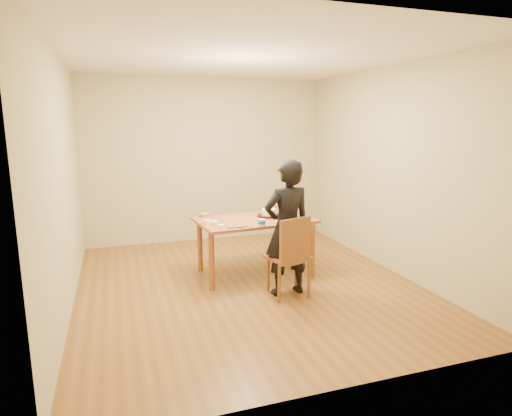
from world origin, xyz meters
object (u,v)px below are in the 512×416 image
object	(u,v)px
dining_table	(255,220)
person	(287,228)
cake	(269,212)
dining_chair	(288,257)
cake_plate	(269,215)

from	to	relation	value
dining_table	person	bearing A→B (deg)	-84.07
cake	dining_table	bearing A→B (deg)	-159.04
dining_table	dining_chair	xyz separation A→B (m)	(0.15, -0.78, -0.28)
dining_chair	person	world-z (taller)	person
person	cake	bearing A→B (deg)	-101.53
dining_chair	cake	xyz separation A→B (m)	(0.08, 0.86, 0.35)
dining_table	dining_chair	size ratio (longest dim) A/B	3.48
dining_table	cake_plate	distance (m)	0.24
dining_table	cake	bearing A→B (deg)	15.28
dining_table	dining_chair	world-z (taller)	dining_table
dining_table	cake	world-z (taller)	cake
dining_table	dining_chair	bearing A→B (deg)	-84.73
person	dining_chair	bearing A→B (deg)	83.81
dining_chair	cake_plate	distance (m)	0.92
cake	cake_plate	bearing A→B (deg)	0.00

